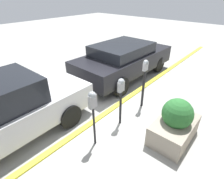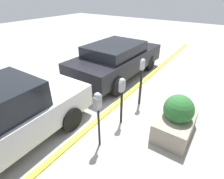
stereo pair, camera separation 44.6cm
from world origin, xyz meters
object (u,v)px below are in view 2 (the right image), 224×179
(parking_meter_nearest, at_px, (98,107))
(parked_car_middle, at_px, (117,59))
(parking_meter_middle, at_px, (142,76))
(planter_box, at_px, (176,119))
(parking_meter_second, at_px, (122,92))

(parking_meter_nearest, relative_size, parked_car_middle, 0.32)
(parking_meter_middle, bearing_deg, planter_box, -118.13)
(parking_meter_middle, xyz_separation_m, parked_car_middle, (1.43, 1.84, -0.24))
(parking_meter_second, height_order, planter_box, parking_meter_second)
(parking_meter_nearest, height_order, parking_meter_second, parking_meter_nearest)
(parking_meter_second, bearing_deg, planter_box, -73.98)
(parking_meter_nearest, distance_m, parked_car_middle, 4.04)
(parking_meter_middle, distance_m, parked_car_middle, 2.34)
(parking_meter_nearest, relative_size, planter_box, 1.09)
(parking_meter_middle, xyz_separation_m, planter_box, (-0.74, -1.38, -0.56))
(parking_meter_middle, bearing_deg, parking_meter_nearest, -180.00)
(parking_meter_middle, relative_size, parked_car_middle, 0.34)
(parking_meter_nearest, height_order, parking_meter_middle, parking_meter_middle)
(parking_meter_nearest, bearing_deg, parking_meter_second, 0.60)
(parking_meter_nearest, xyz_separation_m, parked_car_middle, (3.58, 1.84, -0.33))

